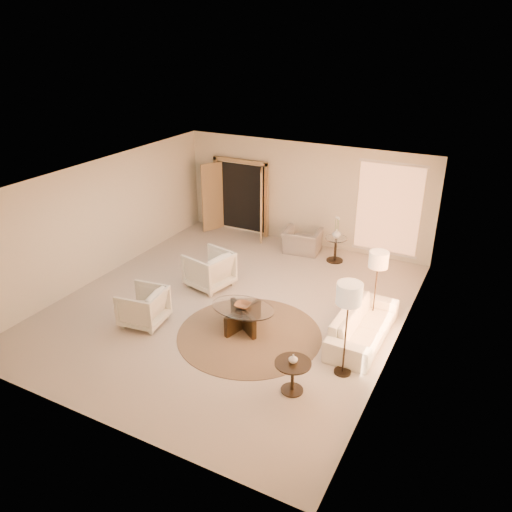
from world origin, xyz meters
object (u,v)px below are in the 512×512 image
at_px(end_table, 293,372).
at_px(armchair_right, 143,305).
at_px(coffee_table, 243,315).
at_px(bowl, 243,305).
at_px(side_table, 336,247).
at_px(side_vase, 337,234).
at_px(floor_lamp_far, 349,298).
at_px(end_vase, 293,359).
at_px(sofa, 363,325).
at_px(armchair_left, 209,268).
at_px(accent_chair, 302,237).
at_px(floor_lamp_near, 378,263).

bearing_deg(end_table, armchair_right, 171.28).
xyz_separation_m(coffee_table, bowl, (0.00, -0.00, 0.22)).
xyz_separation_m(side_table, side_vase, (-0.00, 0.00, 0.37)).
height_order(floor_lamp_far, end_vase, floor_lamp_far).
bearing_deg(sofa, armchair_right, 110.78).
distance_m(coffee_table, bowl, 0.22).
xyz_separation_m(armchair_left, armchair_right, (-0.32, -1.98, -0.05)).
xyz_separation_m(side_table, bowl, (-0.57, -3.88, 0.13)).
bearing_deg(coffee_table, sofa, 17.83).
xyz_separation_m(accent_chair, end_vase, (2.05, -5.32, 0.22)).
height_order(accent_chair, coffee_table, accent_chair).
height_order(sofa, floor_lamp_near, floor_lamp_near).
relative_size(end_table, floor_lamp_near, 0.39).
xyz_separation_m(armchair_left, floor_lamp_near, (3.79, 0.21, 0.86)).
height_order(armchair_right, side_vase, side_vase).
bearing_deg(armchair_left, side_vase, 154.30).
xyz_separation_m(floor_lamp_near, bowl, (-2.23, -1.43, -0.81)).
xyz_separation_m(accent_chair, side_table, (0.98, -0.14, -0.03)).
height_order(accent_chair, floor_lamp_near, floor_lamp_near).
bearing_deg(sofa, bowl, 108.79).
bearing_deg(armchair_left, armchair_right, 3.96).
xyz_separation_m(armchair_left, bowl, (1.56, -1.22, 0.05)).
bearing_deg(floor_lamp_near, side_table, 124.12).
distance_m(end_table, side_vase, 5.31).
xyz_separation_m(floor_lamp_far, end_vase, (-0.59, -0.85, -0.85)).
bearing_deg(floor_lamp_near, floor_lamp_far, -90.00).
xyz_separation_m(sofa, floor_lamp_near, (0.00, 0.72, 1.02)).
xyz_separation_m(side_table, floor_lamp_far, (1.66, -4.34, 1.10)).
bearing_deg(side_table, end_vase, -78.35).
bearing_deg(armchair_right, end_vase, 73.51).
relative_size(end_vase, side_vase, 0.66).
height_order(accent_chair, side_vase, side_vase).
distance_m(accent_chair, bowl, 4.04).
bearing_deg(side_table, coffee_table, -98.42).
bearing_deg(floor_lamp_far, armchair_left, 156.16).
distance_m(armchair_right, side_vase, 5.26).
relative_size(armchair_left, bowl, 2.96).
bearing_deg(accent_chair, floor_lamp_far, 113.46).
bearing_deg(sofa, side_table, 28.63).
relative_size(coffee_table, end_table, 2.79).
relative_size(floor_lamp_far, end_vase, 11.12).
distance_m(coffee_table, side_table, 3.93).
relative_size(armchair_left, floor_lamp_far, 0.53).
bearing_deg(end_table, side_table, 101.65).
xyz_separation_m(end_table, side_vase, (-1.07, 5.19, 0.37)).
distance_m(sofa, bowl, 2.36).
relative_size(side_table, floor_lamp_near, 0.41).
bearing_deg(floor_lamp_near, coffee_table, -147.30).
distance_m(sofa, armchair_left, 3.83).
height_order(floor_lamp_near, end_vase, floor_lamp_near).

